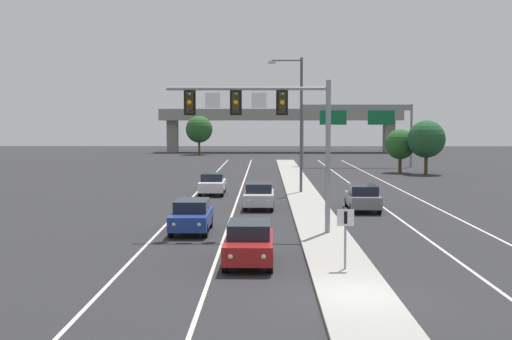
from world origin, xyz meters
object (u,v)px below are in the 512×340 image
(highway_sign_gantry, at_px, (357,115))
(tree_far_left_b, at_px, (199,129))
(street_lamp_median, at_px, (298,116))
(car_oncoming_silver, at_px, (259,195))
(car_oncoming_white, at_px, (212,183))
(median_sign_post, at_px, (345,229))
(car_oncoming_blue, at_px, (192,216))
(car_oncoming_red, at_px, (249,242))
(car_receding_grey, at_px, (363,197))
(tree_far_right_a, at_px, (426,139))
(tree_far_right_c, at_px, (400,144))
(overhead_signal_mast, at_px, (270,119))

(highway_sign_gantry, xyz_separation_m, tree_far_left_b, (-21.80, 30.03, -1.99))
(street_lamp_median, xyz_separation_m, car_oncoming_silver, (-2.85, -8.56, -4.97))
(car_oncoming_silver, xyz_separation_m, highway_sign_gantry, (11.35, 38.86, 5.34))
(car_oncoming_silver, xyz_separation_m, car_oncoming_white, (-3.54, 7.99, 0.00))
(median_sign_post, xyz_separation_m, car_oncoming_blue, (-6.45, 8.86, -0.77))
(car_oncoming_red, xyz_separation_m, car_oncoming_white, (-3.30, 24.48, 0.00))
(car_oncoming_blue, bearing_deg, car_receding_grey, 40.27)
(car_receding_grey, bearing_deg, car_oncoming_red, -113.07)
(tree_far_right_a, bearing_deg, tree_far_right_c, 133.66)
(tree_far_right_a, bearing_deg, car_oncoming_red, -111.35)
(car_oncoming_white, height_order, tree_far_left_b, tree_far_left_b)
(tree_far_right_c, bearing_deg, median_sign_post, -103.53)
(car_oncoming_blue, relative_size, tree_far_right_c, 0.96)
(overhead_signal_mast, height_order, tree_far_right_c, overhead_signal_mast)
(overhead_signal_mast, bearing_deg, tree_far_left_b, 97.98)
(tree_far_right_c, xyz_separation_m, tree_far_left_b, (-25.17, 39.19, 1.15))
(street_lamp_median, xyz_separation_m, tree_far_right_c, (11.87, 21.14, -2.77))
(highway_sign_gantry, bearing_deg, car_oncoming_white, -115.76)
(car_oncoming_white, bearing_deg, highway_sign_gantry, 64.24)
(overhead_signal_mast, xyz_separation_m, car_oncoming_blue, (-3.84, 0.85, -4.69))
(median_sign_post, height_order, car_oncoming_blue, median_sign_post)
(car_oncoming_silver, relative_size, highway_sign_gantry, 0.34)
(street_lamp_median, xyz_separation_m, tree_far_right_a, (14.07, 18.83, -2.17))
(car_oncoming_blue, height_order, tree_far_right_a, tree_far_right_a)
(tree_far_right_c, bearing_deg, car_oncoming_white, -130.07)
(car_receding_grey, distance_m, highway_sign_gantry, 40.67)
(car_oncoming_blue, bearing_deg, highway_sign_gantry, 73.13)
(car_oncoming_red, xyz_separation_m, car_receding_grey, (6.54, 15.35, 0.00))
(car_oncoming_red, bearing_deg, overhead_signal_mast, 82.40)
(street_lamp_median, distance_m, car_oncoming_silver, 10.30)
(street_lamp_median, bearing_deg, tree_far_left_b, 102.43)
(overhead_signal_mast, bearing_deg, street_lamp_median, 83.16)
(car_oncoming_white, distance_m, car_receding_grey, 13.42)
(car_oncoming_red, distance_m, car_oncoming_blue, 7.87)
(overhead_signal_mast, height_order, car_oncoming_blue, overhead_signal_mast)
(car_oncoming_blue, height_order, highway_sign_gantry, highway_sign_gantry)
(overhead_signal_mast, relative_size, car_receding_grey, 1.72)
(car_oncoming_blue, xyz_separation_m, car_oncoming_white, (-0.32, 17.20, 0.00))
(highway_sign_gantry, distance_m, tree_far_right_a, 12.99)
(tree_far_right_c, bearing_deg, car_receding_grey, -105.28)
(overhead_signal_mast, xyz_separation_m, car_oncoming_white, (-4.16, 18.05, -4.69))
(car_oncoming_silver, relative_size, tree_far_right_c, 0.97)
(street_lamp_median, bearing_deg, tree_far_right_c, 60.69)
(median_sign_post, xyz_separation_m, car_oncoming_red, (-3.46, 1.58, -0.77))
(median_sign_post, xyz_separation_m, car_oncoming_white, (-6.76, 26.06, -0.77))
(car_receding_grey, bearing_deg, car_oncoming_white, 137.11)
(tree_far_left_b, bearing_deg, car_receding_grey, -76.55)
(car_oncoming_blue, distance_m, tree_far_right_c, 42.90)
(street_lamp_median, bearing_deg, car_receding_grey, -70.46)
(car_oncoming_silver, distance_m, tree_far_left_b, 69.75)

